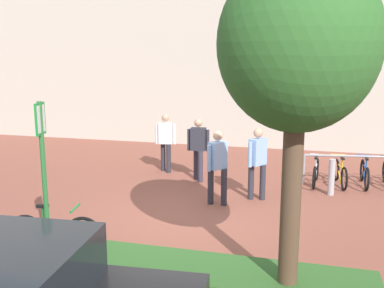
% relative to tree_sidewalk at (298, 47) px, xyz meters
% --- Properties ---
extents(ground_plane, '(60.00, 60.00, 0.00)m').
position_rel_tree_sidewalk_xyz_m(ground_plane, '(-2.18, 2.40, -3.46)').
color(ground_plane, brown).
extents(building_facade, '(28.00, 1.20, 10.00)m').
position_rel_tree_sidewalk_xyz_m(building_facade, '(-2.18, 10.81, 1.54)').
color(building_facade, beige).
rests_on(building_facade, ground).
extents(planter_strip, '(7.00, 1.10, 0.16)m').
position_rel_tree_sidewalk_xyz_m(planter_strip, '(-2.17, 0.12, -3.38)').
color(planter_strip, '#336028').
rests_on(planter_strip, ground).
extents(tree_sidewalk, '(2.11, 2.11, 4.67)m').
position_rel_tree_sidewalk_xyz_m(tree_sidewalk, '(0.00, 0.00, 0.00)').
color(tree_sidewalk, brown).
rests_on(tree_sidewalk, ground).
extents(parking_sign_post, '(0.10, 0.36, 2.64)m').
position_rel_tree_sidewalk_xyz_m(parking_sign_post, '(-3.96, 0.12, -1.74)').
color(parking_sign_post, '#2D7238').
rests_on(parking_sign_post, ground).
extents(bike_at_sign, '(1.67, 0.45, 0.86)m').
position_rel_tree_sidewalk_xyz_m(bike_at_sign, '(-3.96, 0.32, -3.11)').
color(bike_at_sign, black).
rests_on(bike_at_sign, ground).
extents(bike_rack_cluster, '(3.18, 1.87, 0.83)m').
position_rel_tree_sidewalk_xyz_m(bike_rack_cluster, '(1.70, 5.94, -3.11)').
color(bike_rack_cluster, '#99999E').
rests_on(bike_rack_cluster, ground).
extents(bollard_steel, '(0.16, 0.16, 0.90)m').
position_rel_tree_sidewalk_xyz_m(bollard_steel, '(0.81, 4.92, -3.01)').
color(bollard_steel, '#ADADB2').
rests_on(bollard_steel, ground).
extents(person_shirt_white, '(0.45, 0.51, 1.72)m').
position_rel_tree_sidewalk_xyz_m(person_shirt_white, '(-1.75, 3.50, -2.48)').
color(person_shirt_white, '#2D2D38').
rests_on(person_shirt_white, ground).
extents(person_shirt_blue, '(0.43, 0.52, 1.72)m').
position_rel_tree_sidewalk_xyz_m(person_shirt_blue, '(-0.92, 4.11, -2.48)').
color(person_shirt_blue, '#2D2D38').
rests_on(person_shirt_blue, ground).
extents(person_suited_dark, '(0.61, 0.40, 1.72)m').
position_rel_tree_sidewalk_xyz_m(person_suited_dark, '(-2.66, 5.33, -2.48)').
color(person_suited_dark, '#383342').
rests_on(person_suited_dark, ground).
extents(person_casual_tan, '(0.60, 0.32, 1.72)m').
position_rel_tree_sidewalk_xyz_m(person_casual_tan, '(-3.81, 6.02, -2.48)').
color(person_casual_tan, '#2D2D38').
rests_on(person_casual_tan, ground).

